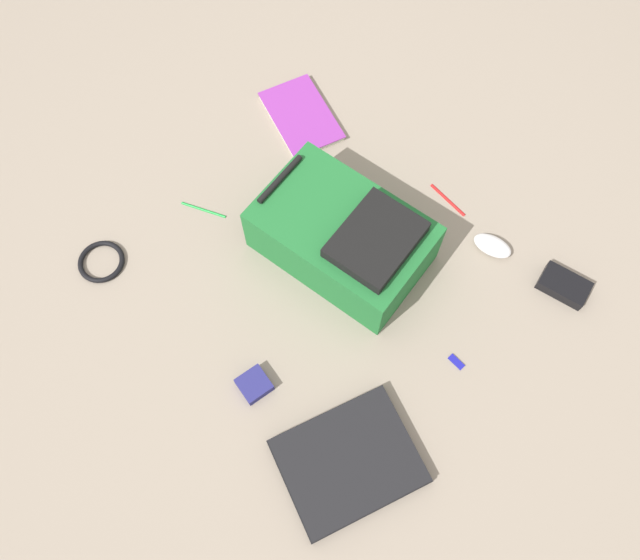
% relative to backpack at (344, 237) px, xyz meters
% --- Properties ---
extents(ground_plane, '(3.54, 3.54, 0.00)m').
position_rel_backpack_xyz_m(ground_plane, '(-0.15, -0.04, -0.09)').
color(ground_plane, gray).
extents(backpack, '(0.35, 0.48, 0.20)m').
position_rel_backpack_xyz_m(backpack, '(0.00, 0.00, 0.00)').
color(backpack, '#1E662D').
rests_on(backpack, ground_plane).
extents(laptop, '(0.38, 0.34, 0.03)m').
position_rel_backpack_xyz_m(laptop, '(-0.39, -0.41, -0.07)').
color(laptop, black).
rests_on(laptop, ground_plane).
extents(book_comic, '(0.24, 0.31, 0.02)m').
position_rel_backpack_xyz_m(book_comic, '(0.23, 0.41, -0.08)').
color(book_comic, silver).
rests_on(book_comic, ground_plane).
extents(computer_mouse, '(0.09, 0.12, 0.04)m').
position_rel_backpack_xyz_m(computer_mouse, '(0.30, -0.28, -0.07)').
color(computer_mouse, silver).
rests_on(computer_mouse, ground_plane).
extents(cable_coil, '(0.13, 0.13, 0.01)m').
position_rel_backpack_xyz_m(cable_coil, '(-0.50, 0.44, -0.08)').
color(cable_coil, black).
rests_on(cable_coil, ground_plane).
extents(power_brick, '(0.11, 0.14, 0.03)m').
position_rel_backpack_xyz_m(power_brick, '(0.35, -0.49, -0.07)').
color(power_brick, black).
rests_on(power_brick, ground_plane).
extents(pen_black, '(0.02, 0.13, 0.01)m').
position_rel_backpack_xyz_m(pen_black, '(0.34, -0.09, -0.08)').
color(pen_black, red).
rests_on(pen_black, ground_plane).
extents(pen_blue, '(0.07, 0.13, 0.01)m').
position_rel_backpack_xyz_m(pen_blue, '(-0.19, 0.37, -0.09)').
color(pen_blue, '#198C33').
rests_on(pen_blue, ground_plane).
extents(earbud_pouch, '(0.08, 0.08, 0.03)m').
position_rel_backpack_xyz_m(earbud_pouch, '(-0.43, -0.12, -0.07)').
color(earbud_pouch, navy).
rests_on(earbud_pouch, ground_plane).
extents(usb_stick, '(0.02, 0.04, 0.01)m').
position_rel_backpack_xyz_m(usb_stick, '(-0.01, -0.43, -0.09)').
color(usb_stick, '#191999').
rests_on(usb_stick, ground_plane).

